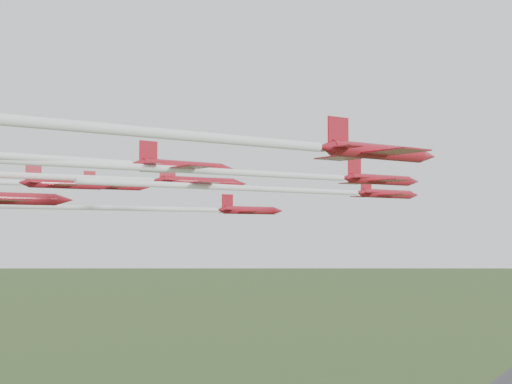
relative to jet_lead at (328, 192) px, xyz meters
The scene contains 6 objects.
jet_lead is the anchor object (origin of this frame).
jet_row2_left 21.27m from the jet_lead, 155.10° to the right, with size 22.99×54.73×2.64m.
jet_row2_right 22.84m from the jet_lead, 80.33° to the right, with size 26.14×54.98×2.54m.
jet_row3_mid 34.56m from the jet_lead, 116.59° to the right, with size 30.27×59.02×2.68m.
jet_row3_right 42.03m from the jet_lead, 75.30° to the right, with size 27.46×60.26×2.97m.
jet_row4_right 40.15m from the jet_lead, 95.51° to the right, with size 19.52×47.72×2.50m.
Camera 1 is at (45.47, -74.00, 56.13)m, focal length 50.00 mm.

